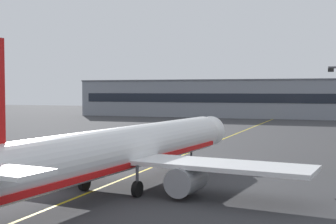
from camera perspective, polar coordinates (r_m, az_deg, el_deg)
name	(u,v)px	position (r m, az deg, el deg)	size (l,w,h in m)	color
ground_plane	(50,213)	(34.20, -14.15, -11.89)	(400.00, 400.00, 0.00)	#353538
taxiway_centreline	(181,156)	(61.07, 1.53, -5.38)	(0.30, 180.00, 0.01)	yellow
airliner_foreground	(122,151)	(40.40, -5.63, -4.71)	(32.35, 41.46, 11.65)	white
safety_cone_by_nose_gear	(196,161)	(55.52, 3.47, -5.93)	(0.44, 0.44, 0.55)	orange
terminal_building	(266,99)	(147.28, 11.91, 1.61)	(122.05, 12.40, 11.91)	gray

